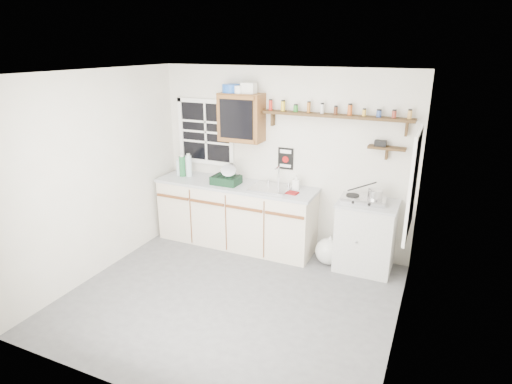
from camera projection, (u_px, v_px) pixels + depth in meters
room at (229, 195)px, 4.52m from camera, size 3.64×3.24×2.54m
main_cabinet at (236, 214)px, 6.12m from camera, size 2.31×0.63×0.92m
right_cabinet at (365, 236)px, 5.44m from camera, size 0.73×0.57×0.91m
sink at (271, 188)px, 5.77m from camera, size 0.52×0.44×0.29m
upper_cabinet at (241, 118)px, 5.79m from camera, size 0.60×0.32×0.65m
upper_cabinet_clutter at (238, 88)px, 5.69m from camera, size 0.47×0.24×0.14m
spice_shelf at (335, 115)px, 5.33m from camera, size 1.91×0.18×0.35m
secondary_shelf at (385, 147)px, 5.21m from camera, size 0.45×0.16×0.24m
warning_sign at (286, 159)px, 5.86m from camera, size 0.22×0.02×0.30m
window_back at (206, 132)px, 6.26m from camera, size 0.93×0.03×0.98m
window_right at (414, 184)px, 4.24m from camera, size 0.03×0.78×1.08m
water_bottles at (184, 166)px, 6.29m from camera, size 0.26×0.12×0.34m
dish_rack at (227, 178)px, 5.93m from camera, size 0.38×0.29×0.28m
soap_bottle at (296, 182)px, 5.72m from camera, size 0.09×0.10×0.20m
rag at (292, 193)px, 5.57m from camera, size 0.16×0.14×0.02m
hotplate at (363, 199)px, 5.29m from camera, size 0.56×0.32×0.08m
saucepan at (375, 194)px, 5.21m from camera, size 0.45×0.20×0.19m
trash_bag at (328, 251)px, 5.63m from camera, size 0.38×0.34×0.43m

